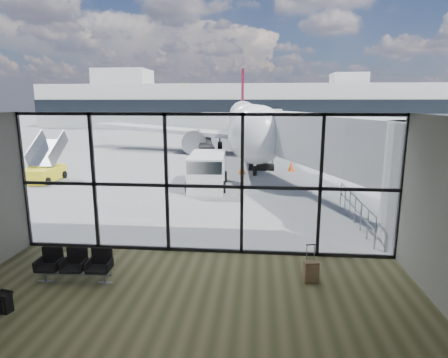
% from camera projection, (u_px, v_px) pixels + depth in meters
% --- Properties ---
extents(ground, '(220.00, 220.00, 0.00)m').
position_uv_depth(ground, '(247.00, 138.00, 51.24)').
color(ground, slate).
rests_on(ground, ground).
extents(lounge_shell, '(12.02, 8.01, 4.51)m').
position_uv_depth(lounge_shell, '(167.00, 219.00, 7.02)').
color(lounge_shell, brown).
rests_on(lounge_shell, ground).
extents(glass_curtain_wall, '(12.10, 0.12, 4.50)m').
position_uv_depth(glass_curtain_wall, '(204.00, 185.00, 11.78)').
color(glass_curtain_wall, white).
rests_on(glass_curtain_wall, ground).
extents(jet_bridge, '(8.00, 16.50, 4.33)m').
position_uv_depth(jet_bridge, '(325.00, 145.00, 18.13)').
color(jet_bridge, '#A1A3A6').
rests_on(jet_bridge, ground).
extents(apron_railing, '(0.06, 5.46, 1.11)m').
position_uv_depth(apron_railing, '(355.00, 206.00, 14.99)').
color(apron_railing, gray).
rests_on(apron_railing, ground).
extents(far_terminal, '(80.00, 12.20, 11.00)m').
position_uv_depth(far_terminal, '(248.00, 105.00, 71.86)').
color(far_terminal, '#B7B7B2').
rests_on(far_terminal, ground).
extents(tree_0, '(4.95, 4.95, 7.12)m').
position_uv_depth(tree_0, '(55.00, 103.00, 85.63)').
color(tree_0, '#382619').
rests_on(tree_0, ground).
extents(tree_1, '(5.61, 5.61, 8.07)m').
position_uv_depth(tree_1, '(80.00, 100.00, 84.95)').
color(tree_1, '#382619').
rests_on(tree_1, ground).
extents(tree_2, '(6.27, 6.27, 9.03)m').
position_uv_depth(tree_2, '(106.00, 97.00, 84.27)').
color(tree_2, '#382619').
rests_on(tree_2, ground).
extents(tree_3, '(4.95, 4.95, 7.12)m').
position_uv_depth(tree_3, '(132.00, 103.00, 83.98)').
color(tree_3, '#382619').
rests_on(tree_3, ground).
extents(tree_4, '(5.61, 5.61, 8.07)m').
position_uv_depth(tree_4, '(158.00, 100.00, 83.30)').
color(tree_4, '#382619').
rests_on(tree_4, ground).
extents(tree_5, '(6.27, 6.27, 9.03)m').
position_uv_depth(tree_5, '(184.00, 97.00, 82.62)').
color(tree_5, '#382619').
rests_on(tree_5, ground).
extents(seating_row, '(2.03, 0.65, 0.90)m').
position_uv_depth(seating_row, '(76.00, 263.00, 10.17)').
color(seating_row, gray).
rests_on(seating_row, ground).
extents(backpack, '(0.38, 0.37, 0.51)m').
position_uv_depth(backpack, '(3.00, 303.00, 8.66)').
color(backpack, black).
rests_on(backpack, ground).
extents(suitcase, '(0.43, 0.34, 1.05)m').
position_uv_depth(suitcase, '(311.00, 272.00, 10.09)').
color(suitcase, '#836749').
rests_on(suitcase, ground).
extents(airliner, '(30.84, 35.78, 9.22)m').
position_uv_depth(airliner, '(247.00, 122.00, 37.75)').
color(airliner, silver).
rests_on(airliner, ground).
extents(service_van, '(2.38, 4.53, 1.92)m').
position_uv_depth(service_van, '(207.00, 171.00, 21.21)').
color(service_van, silver).
rests_on(service_van, ground).
extents(belt_loader, '(1.95, 3.85, 1.69)m').
position_uv_depth(belt_loader, '(206.00, 150.00, 33.59)').
color(belt_loader, black).
rests_on(belt_loader, ground).
extents(mobile_stairs, '(1.96, 3.50, 2.42)m').
position_uv_depth(mobile_stairs, '(43.00, 172.00, 23.05)').
color(mobile_stairs, yellow).
rests_on(mobile_stairs, ground).
extents(traffic_cone_a, '(0.46, 0.46, 0.66)m').
position_uv_depth(traffic_cone_a, '(216.00, 177.00, 22.85)').
color(traffic_cone_a, red).
rests_on(traffic_cone_a, ground).
extents(traffic_cone_b, '(0.48, 0.48, 0.68)m').
position_uv_depth(traffic_cone_b, '(291.00, 166.00, 26.46)').
color(traffic_cone_b, '#DD470B').
rests_on(traffic_cone_b, ground).
extents(traffic_cone_c, '(0.47, 0.47, 0.68)m').
position_uv_depth(traffic_cone_c, '(242.00, 169.00, 25.61)').
color(traffic_cone_c, orange).
rests_on(traffic_cone_c, ground).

